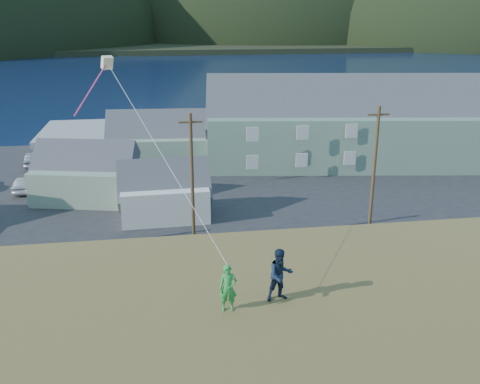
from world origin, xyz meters
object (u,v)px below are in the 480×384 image
object	(u,v)px
lodge	(362,124)
kite_flyer_navy	(280,275)
shed_palegreen_near	(85,174)
shed_white	(164,191)
shed_palegreen_far	(159,141)
wharf	(139,131)
kite_flyer_green	(228,288)

from	to	relation	value
lodge	kite_flyer_navy	distance (m)	43.46
shed_palegreen_near	shed_white	bearing A→B (deg)	-24.78
lodge	shed_palegreen_far	distance (m)	22.21
wharf	shed_palegreen_near	xyz separation A→B (m)	(-3.93, -26.59, 2.02)
lodge	shed_palegreen_near	size ratio (longest dim) A/B	3.46
kite_flyer_green	kite_flyer_navy	bearing A→B (deg)	16.45
shed_palegreen_near	shed_palegreen_far	distance (m)	12.10
shed_palegreen_near	kite_flyer_navy	bearing A→B (deg)	-58.34
shed_palegreen_far	shed_palegreen_near	bearing A→B (deg)	-119.38
wharf	kite_flyer_navy	world-z (taller)	kite_flyer_navy
wharf	lodge	world-z (taller)	lodge
wharf	shed_white	bearing A→B (deg)	-84.71
shed_palegreen_near	kite_flyer_green	size ratio (longest dim) A/B	6.35
shed_white	shed_palegreen_far	distance (m)	15.56
wharf	shed_palegreen_near	bearing A→B (deg)	-98.40
shed_palegreen_near	shed_white	distance (m)	8.77
shed_palegreen_near	shed_white	world-z (taller)	shed_palegreen_near
shed_palegreen_near	kite_flyer_navy	size ratio (longest dim) A/B	5.52
shed_palegreen_near	lodge	bearing A→B (deg)	28.21
wharf	lodge	bearing A→B (deg)	-37.63
lodge	kite_flyer_navy	bearing A→B (deg)	-106.67
wharf	kite_flyer_green	xyz separation A→B (m)	(4.73, -58.77, 7.54)
wharf	shed_white	size ratio (longest dim) A/B	3.44
shed_white	shed_palegreen_far	bearing A→B (deg)	89.26
shed_palegreen_near	kite_flyer_green	distance (m)	33.77
lodge	kite_flyer_green	distance (m)	44.59
lodge	kite_flyer_green	size ratio (longest dim) A/B	21.95
shed_palegreen_far	kite_flyer_green	xyz separation A→B (m)	(2.03, -42.29, 5.14)
lodge	kite_flyer_green	world-z (taller)	lodge
kite_flyer_green	kite_flyer_navy	world-z (taller)	kite_flyer_navy
shed_white	wharf	bearing A→B (deg)	93.57
wharf	shed_palegreen_near	distance (m)	26.96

